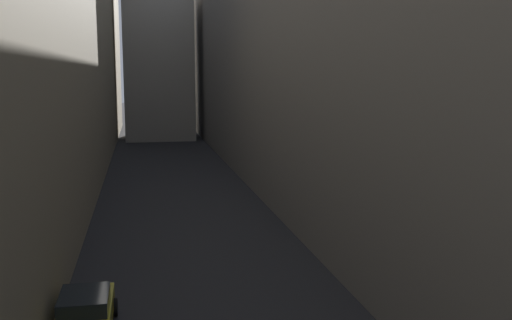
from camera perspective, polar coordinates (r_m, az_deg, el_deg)
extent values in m
plane|color=#232326|center=(43.82, -7.89, -2.84)|extent=(264.00, 264.00, 0.00)
cube|color=gray|center=(45.79, -22.57, 10.54)|extent=(11.19, 108.00, 21.38)
cube|color=slate|center=(47.30, 7.13, 9.57)|extent=(13.85, 108.00, 18.99)
cube|color=#A59919|center=(20.44, -16.47, -14.65)|extent=(1.70, 4.42, 0.66)
cube|color=black|center=(20.17, -16.56, -13.18)|extent=(1.56, 2.03, 0.51)
cylinder|color=black|center=(22.04, -18.34, -13.92)|extent=(0.22, 0.64, 0.64)
cylinder|color=black|center=(21.88, -13.80, -13.89)|extent=(0.22, 0.64, 0.64)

